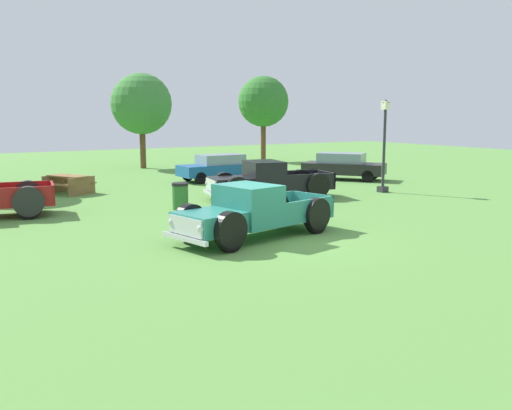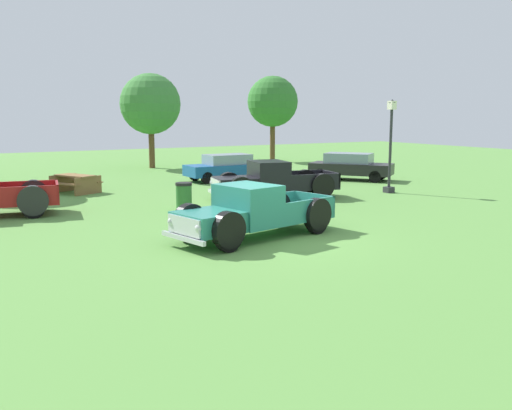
{
  "view_description": "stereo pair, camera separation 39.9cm",
  "coord_description": "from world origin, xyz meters",
  "px_view_note": "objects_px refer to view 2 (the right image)",
  "views": [
    {
      "loc": [
        -8.25,
        -12.66,
        3.39
      ],
      "look_at": [
        -0.28,
        0.44,
        0.9
      ],
      "focal_mm": 39.77,
      "sensor_mm": 36.0,
      "label": 1
    },
    {
      "loc": [
        -7.91,
        -12.86,
        3.39
      ],
      "look_at": [
        -0.28,
        0.44,
        0.9
      ],
      "focal_mm": 39.77,
      "sensor_mm": 36.0,
      "label": 2
    }
  ],
  "objects_px": {
    "pickup_truck_behind_left": "(267,181)",
    "sedan_distant_a": "(226,167)",
    "picnic_table": "(75,181)",
    "oak_tree_west": "(273,102)",
    "pickup_truck_foreground": "(246,213)",
    "lamp_post_near": "(390,144)",
    "trash_can": "(184,196)",
    "oak_tree_center": "(150,104)",
    "sedan_distant_b": "(350,166)"
  },
  "relations": [
    {
      "from": "trash_can",
      "to": "sedan_distant_a",
      "type": "bearing_deg",
      "value": 53.3
    },
    {
      "from": "trash_can",
      "to": "oak_tree_west",
      "type": "bearing_deg",
      "value": 49.76
    },
    {
      "from": "lamp_post_near",
      "to": "oak_tree_center",
      "type": "relative_size",
      "value": 0.68
    },
    {
      "from": "trash_can",
      "to": "pickup_truck_foreground",
      "type": "bearing_deg",
      "value": -94.55
    },
    {
      "from": "pickup_truck_behind_left",
      "to": "trash_can",
      "type": "height_order",
      "value": "pickup_truck_behind_left"
    },
    {
      "from": "pickup_truck_foreground",
      "to": "pickup_truck_behind_left",
      "type": "distance_m",
      "value": 7.21
    },
    {
      "from": "sedan_distant_b",
      "to": "sedan_distant_a",
      "type": "bearing_deg",
      "value": 153.28
    },
    {
      "from": "pickup_truck_behind_left",
      "to": "trash_can",
      "type": "xyz_separation_m",
      "value": [
        -3.75,
        -0.48,
        -0.25
      ]
    },
    {
      "from": "sedan_distant_b",
      "to": "trash_can",
      "type": "xyz_separation_m",
      "value": [
        -10.91,
        -4.1,
        -0.24
      ]
    },
    {
      "from": "lamp_post_near",
      "to": "oak_tree_center",
      "type": "height_order",
      "value": "oak_tree_center"
    },
    {
      "from": "pickup_truck_behind_left",
      "to": "sedan_distant_a",
      "type": "distance_m",
      "value": 6.66
    },
    {
      "from": "sedan_distant_a",
      "to": "sedan_distant_b",
      "type": "xyz_separation_m",
      "value": [
        5.71,
        -2.88,
        0.02
      ]
    },
    {
      "from": "oak_tree_west",
      "to": "pickup_truck_behind_left",
      "type": "bearing_deg",
      "value": -122.15
    },
    {
      "from": "picnic_table",
      "to": "oak_tree_center",
      "type": "relative_size",
      "value": 0.39
    },
    {
      "from": "picnic_table",
      "to": "oak_tree_west",
      "type": "xyz_separation_m",
      "value": [
        15.84,
        9.67,
        3.69
      ]
    },
    {
      "from": "sedan_distant_a",
      "to": "trash_can",
      "type": "height_order",
      "value": "sedan_distant_a"
    },
    {
      "from": "pickup_truck_behind_left",
      "to": "sedan_distant_b",
      "type": "xyz_separation_m",
      "value": [
        7.16,
        3.63,
        -0.01
      ]
    },
    {
      "from": "oak_tree_center",
      "to": "lamp_post_near",
      "type": "bearing_deg",
      "value": -72.15
    },
    {
      "from": "sedan_distant_b",
      "to": "oak_tree_center",
      "type": "distance_m",
      "value": 13.42
    },
    {
      "from": "pickup_truck_behind_left",
      "to": "sedan_distant_a",
      "type": "bearing_deg",
      "value": 77.41
    },
    {
      "from": "sedan_distant_a",
      "to": "sedan_distant_b",
      "type": "relative_size",
      "value": 0.93
    },
    {
      "from": "lamp_post_near",
      "to": "oak_tree_center",
      "type": "bearing_deg",
      "value": 107.85
    },
    {
      "from": "oak_tree_west",
      "to": "lamp_post_near",
      "type": "bearing_deg",
      "value": -104.06
    },
    {
      "from": "sedan_distant_a",
      "to": "oak_tree_west",
      "type": "height_order",
      "value": "oak_tree_west"
    },
    {
      "from": "sedan_distant_a",
      "to": "oak_tree_west",
      "type": "bearing_deg",
      "value": 47.22
    },
    {
      "from": "sedan_distant_b",
      "to": "picnic_table",
      "type": "relative_size",
      "value": 1.89
    },
    {
      "from": "trash_can",
      "to": "pickup_truck_behind_left",
      "type": "bearing_deg",
      "value": 7.25
    },
    {
      "from": "sedan_distant_a",
      "to": "picnic_table",
      "type": "height_order",
      "value": "sedan_distant_a"
    },
    {
      "from": "trash_can",
      "to": "picnic_table",
      "type": "bearing_deg",
      "value": 111.52
    },
    {
      "from": "sedan_distant_b",
      "to": "trash_can",
      "type": "distance_m",
      "value": 11.66
    },
    {
      "from": "picnic_table",
      "to": "trash_can",
      "type": "xyz_separation_m",
      "value": [
        2.43,
        -6.17,
        -0.01
      ]
    },
    {
      "from": "pickup_truck_foreground",
      "to": "lamp_post_near",
      "type": "height_order",
      "value": "lamp_post_near"
    },
    {
      "from": "pickup_truck_behind_left",
      "to": "lamp_post_near",
      "type": "height_order",
      "value": "lamp_post_near"
    },
    {
      "from": "lamp_post_near",
      "to": "picnic_table",
      "type": "bearing_deg",
      "value": 150.59
    },
    {
      "from": "pickup_truck_foreground",
      "to": "trash_can",
      "type": "relative_size",
      "value": 5.38
    },
    {
      "from": "oak_tree_west",
      "to": "sedan_distant_b",
      "type": "bearing_deg",
      "value": -101.99
    },
    {
      "from": "pickup_truck_foreground",
      "to": "sedan_distant_a",
      "type": "height_order",
      "value": "pickup_truck_foreground"
    },
    {
      "from": "sedan_distant_b",
      "to": "picnic_table",
      "type": "height_order",
      "value": "sedan_distant_b"
    },
    {
      "from": "pickup_truck_foreground",
      "to": "picnic_table",
      "type": "bearing_deg",
      "value": 99.82
    },
    {
      "from": "pickup_truck_foreground",
      "to": "trash_can",
      "type": "distance_m",
      "value": 5.42
    },
    {
      "from": "sedan_distant_a",
      "to": "trash_can",
      "type": "relative_size",
      "value": 4.21
    },
    {
      "from": "pickup_truck_behind_left",
      "to": "lamp_post_near",
      "type": "relative_size",
      "value": 1.32
    },
    {
      "from": "sedan_distant_b",
      "to": "trash_can",
      "type": "bearing_deg",
      "value": -159.39
    },
    {
      "from": "picnic_table",
      "to": "sedan_distant_b",
      "type": "bearing_deg",
      "value": -8.81
    },
    {
      "from": "pickup_truck_foreground",
      "to": "oak_tree_west",
      "type": "xyz_separation_m",
      "value": [
        13.84,
        21.25,
        3.47
      ]
    },
    {
      "from": "trash_can",
      "to": "oak_tree_west",
      "type": "height_order",
      "value": "oak_tree_west"
    },
    {
      "from": "sedan_distant_b",
      "to": "oak_tree_west",
      "type": "height_order",
      "value": "oak_tree_west"
    },
    {
      "from": "pickup_truck_behind_left",
      "to": "lamp_post_near",
      "type": "distance_m",
      "value": 5.81
    },
    {
      "from": "sedan_distant_a",
      "to": "oak_tree_center",
      "type": "bearing_deg",
      "value": 96.53
    },
    {
      "from": "picnic_table",
      "to": "pickup_truck_foreground",
      "type": "bearing_deg",
      "value": -80.18
    }
  ]
}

